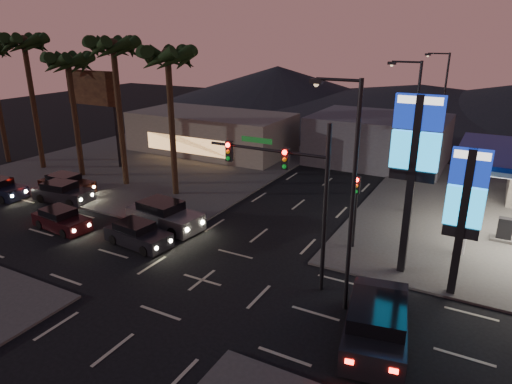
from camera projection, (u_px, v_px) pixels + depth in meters
The scene contains 24 objects.
ground at pixel (202, 280), 22.62m from camera, with size 140.00×140.00×0.00m, color black.
corner_lot_nw at pixel (160, 162), 43.08m from camera, with size 24.00×24.00×0.12m, color #47443F.
pylon_sign_tall at pixel (415, 151), 21.26m from camera, with size 2.20×0.35×9.00m.
pylon_sign_short at pixel (465, 201), 19.88m from camera, with size 1.60×0.35×7.00m.
traffic_signal_mast at pixel (290, 180), 20.86m from camera, with size 6.10×0.39×8.00m.
pedestal_signal at pixel (356, 200), 24.98m from camera, with size 0.32×0.39×4.30m.
streetlight_near at pixel (349, 186), 18.51m from camera, with size 2.14×0.25×10.00m.
streetlight_mid at pixel (411, 130), 29.30m from camera, with size 2.14×0.25×10.00m.
streetlight_far at pixel (441, 102), 40.93m from camera, with size 2.14×0.25×10.00m.
palm_a at pixel (168, 66), 31.45m from camera, with size 4.41×4.41×10.86m.
palm_b at pixel (114, 56), 33.52m from camera, with size 4.41×4.41×11.46m.
palm_c at pixel (69, 69), 36.12m from camera, with size 4.41×4.41×10.26m.
palm_d at pixel (25, 51), 37.95m from camera, with size 4.41×4.41×11.66m.
billboard at pixel (93, 96), 40.54m from camera, with size 6.00×0.30×8.50m.
building_far_west at pixel (212, 132), 46.52m from camera, with size 16.00×8.00×4.00m, color #726B5B.
building_far_mid at pixel (378, 139), 42.58m from camera, with size 12.00×9.00×4.40m, color #4C4C51.
hill_left at pixel (278, 83), 82.68m from camera, with size 40.00×40.00×6.00m, color black.
hill_center at pixel (420, 97), 71.77m from camera, with size 60.00×60.00×4.00m, color black.
car_lane_a_front at pixel (138, 235), 26.22m from camera, with size 4.26×2.09×1.35m.
car_lane_a_mid at pixel (61, 220), 28.36m from camera, with size 4.13×2.00×1.31m.
car_lane_b_front at pixel (164, 216), 28.58m from camera, with size 5.27×2.63×1.66m.
car_lane_b_mid at pixel (63, 193), 33.05m from camera, with size 4.49×2.24×1.42m.
car_lane_b_rear at pixel (67, 184), 34.83m from camera, with size 4.44×2.01×1.43m.
suv_station at pixel (377, 323), 17.89m from camera, with size 3.22×5.74×1.81m.
Camera 1 is at (11.84, -16.24, 11.59)m, focal length 32.00 mm.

